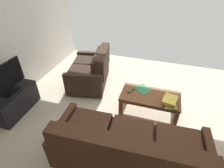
# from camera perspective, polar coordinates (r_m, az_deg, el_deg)

# --- Properties ---
(ground_plane) EXTENTS (5.21, 5.03, 0.01)m
(ground_plane) POSITION_cam_1_polar(r_m,az_deg,el_deg) (3.31, 7.95, -11.86)
(ground_plane) COLOR beige
(sofa_main) EXTENTS (2.11, 0.93, 0.86)m
(sofa_main) POSITION_cam_1_polar(r_m,az_deg,el_deg) (2.46, 5.39, -20.78)
(sofa_main) COLOR black
(sofa_main) RESTS_ON ground
(loveseat_near) EXTENTS (1.01, 1.30, 0.87)m
(loveseat_near) POSITION_cam_1_polar(r_m,az_deg,el_deg) (4.01, -6.79, 4.40)
(loveseat_near) COLOR black
(loveseat_near) RESTS_ON ground
(coffee_table) EXTENTS (1.04, 0.53, 0.47)m
(coffee_table) POSITION_cam_1_polar(r_m,az_deg,el_deg) (3.18, 12.40, -4.78)
(coffee_table) COLOR brown
(coffee_table) RESTS_ON ground
(tv_stand) EXTENTS (0.45, 0.92, 0.47)m
(tv_stand) POSITION_cam_1_polar(r_m,az_deg,el_deg) (3.78, -29.62, -5.11)
(tv_stand) COLOR black
(tv_stand) RESTS_ON ground
(flat_tv) EXTENTS (0.21, 0.82, 0.54)m
(flat_tv) POSITION_cam_1_polar(r_m,az_deg,el_deg) (3.52, -31.99, 1.34)
(flat_tv) COLOR black
(flat_tv) RESTS_ON tv_stand
(book_stack) EXTENTS (0.26, 0.32, 0.13)m
(book_stack) POSITION_cam_1_polar(r_m,az_deg,el_deg) (2.99, 18.61, -5.49)
(book_stack) COLOR #385693
(book_stack) RESTS_ON coffee_table
(tv_remote) EXTENTS (0.11, 0.16, 0.02)m
(tv_remote) POSITION_cam_1_polar(r_m,az_deg,el_deg) (3.16, 6.20, -2.35)
(tv_remote) COLOR black
(tv_remote) RESTS_ON coffee_table
(loose_magazine) EXTENTS (0.37, 0.36, 0.01)m
(loose_magazine) POSITION_cam_1_polar(r_m,az_deg,el_deg) (3.26, 10.16, -1.61)
(loose_magazine) COLOR #337F51
(loose_magazine) RESTS_ON coffee_table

